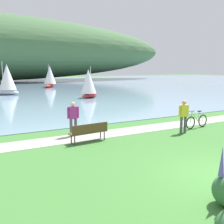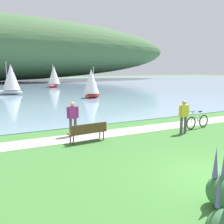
% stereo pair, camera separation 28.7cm
% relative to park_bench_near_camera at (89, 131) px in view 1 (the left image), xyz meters
% --- Properties ---
extents(bay_water, '(180.00, 80.00, 0.04)m').
position_rel_park_bench_near_camera_xyz_m(bay_water, '(2.04, 43.09, -0.50)').
color(bay_water, '#7A99B2').
rests_on(bay_water, ground).
extents(shoreline_path, '(60.00, 1.50, 0.01)m').
position_rel_park_bench_near_camera_xyz_m(shoreline_path, '(2.04, 0.97, -0.52)').
color(shoreline_path, '#A39E93').
rests_on(shoreline_path, ground).
extents(park_bench_near_camera, '(1.83, 0.63, 0.88)m').
position_rel_park_bench_near_camera_xyz_m(park_bench_near_camera, '(0.00, 0.00, 0.00)').
color(park_bench_near_camera, brown).
rests_on(park_bench_near_camera, ground).
extents(bicycle_leaning_near_bench, '(1.77, 0.22, 1.01)m').
position_rel_park_bench_near_camera_xyz_m(bicycle_leaning_near_bench, '(6.51, -0.27, -0.12)').
color(bicycle_leaning_near_bench, black).
rests_on(bicycle_leaning_near_bench, ground).
extents(person_at_shoreline, '(0.61, 0.24, 1.71)m').
position_rel_park_bench_near_camera_xyz_m(person_at_shoreline, '(-0.20, 1.41, 0.46)').
color(person_at_shoreline, '#4C4C51').
rests_on(person_at_shoreline, ground).
extents(person_on_the_grass, '(0.61, 0.27, 1.71)m').
position_rel_park_bench_near_camera_xyz_m(person_on_the_grass, '(4.97, -0.80, 0.46)').
color(person_on_the_grass, '#4C4C51').
rests_on(person_on_the_grass, ground).
extents(sailboat_nearest_to_shore, '(3.38, 3.16, 4.11)m').
position_rel_park_bench_near_camera_xyz_m(sailboat_nearest_to_shore, '(0.17, 24.67, 1.45)').
color(sailboat_nearest_to_shore, white).
rests_on(sailboat_nearest_to_shore, bay_water).
extents(sailboat_mid_bay, '(2.96, 3.35, 4.01)m').
position_rel_park_bench_near_camera_xyz_m(sailboat_mid_bay, '(8.61, 35.05, 1.40)').
color(sailboat_mid_bay, '#B22323').
rests_on(sailboat_mid_bay, bay_water).
extents(sailboat_toward_hillside, '(2.88, 2.57, 3.46)m').
position_rel_park_bench_near_camera_xyz_m(sailboat_toward_hillside, '(7.51, 16.56, 1.15)').
color(sailboat_toward_hillside, '#B22323').
rests_on(sailboat_toward_hillside, bay_water).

